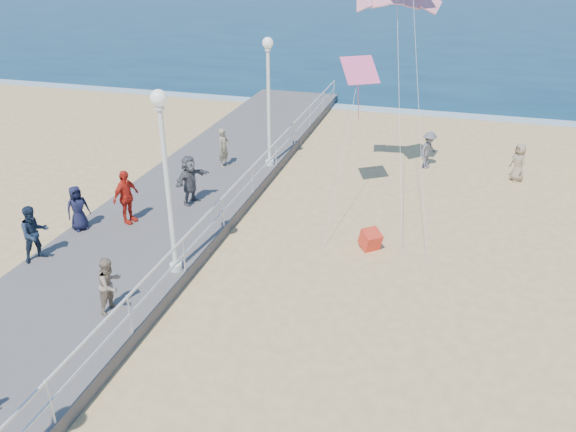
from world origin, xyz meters
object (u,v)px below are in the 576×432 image
(spectator_3, at_px, (126,197))
(beach_walker_a, at_px, (429,150))
(lamp_post_far, at_px, (268,89))
(box_kite, at_px, (370,241))
(spectator_4, at_px, (78,208))
(spectator_5, at_px, (190,180))
(beach_walker_c, at_px, (518,162))
(spectator_6, at_px, (224,148))
(spectator_7, at_px, (35,233))
(spectator_1, at_px, (110,285))
(lamp_post_mid, at_px, (165,166))

(spectator_3, xyz_separation_m, beach_walker_a, (9.47, 9.19, -0.52))
(lamp_post_far, bearing_deg, box_kite, -46.56)
(spectator_4, relative_size, spectator_5, 0.85)
(spectator_5, relative_size, beach_walker_a, 1.11)
(spectator_4, distance_m, beach_walker_a, 14.75)
(beach_walker_c, bearing_deg, spectator_6, -107.89)
(spectator_5, height_order, spectator_7, spectator_5)
(spectator_1, bearing_deg, spectator_7, 72.19)
(lamp_post_far, distance_m, box_kite, 8.29)
(lamp_post_mid, distance_m, spectator_5, 5.26)
(spectator_4, distance_m, box_kite, 9.69)
(spectator_1, height_order, spectator_4, spectator_4)
(spectator_1, xyz_separation_m, beach_walker_c, (10.89, 13.38, -0.37))
(lamp_post_mid, relative_size, spectator_5, 2.92)
(lamp_post_far, relative_size, beach_walker_a, 3.23)
(spectator_4, relative_size, beach_walker_c, 0.96)
(beach_walker_a, bearing_deg, spectator_7, 165.57)
(beach_walker_a, relative_size, beach_walker_c, 1.03)
(beach_walker_a, bearing_deg, spectator_3, 161.26)
(spectator_4, xyz_separation_m, spectator_5, (2.67, 2.96, 0.14))
(spectator_6, distance_m, beach_walker_c, 12.35)
(spectator_1, bearing_deg, beach_walker_c, -31.80)
(spectator_6, relative_size, beach_walker_c, 1.04)
(lamp_post_mid, height_order, beach_walker_a, lamp_post_mid)
(spectator_6, height_order, spectator_7, spectator_7)
(spectator_3, relative_size, spectator_7, 1.08)
(spectator_1, height_order, beach_walker_a, spectator_1)
(spectator_6, distance_m, beach_walker_a, 8.96)
(lamp_post_mid, xyz_separation_m, box_kite, (5.21, 3.50, -3.36))
(spectator_1, height_order, spectator_6, spectator_6)
(lamp_post_mid, relative_size, lamp_post_far, 1.00)
(spectator_4, height_order, spectator_7, spectator_7)
(spectator_5, bearing_deg, spectator_1, -156.08)
(spectator_6, relative_size, box_kite, 2.77)
(spectator_1, distance_m, beach_walker_a, 15.60)
(lamp_post_far, height_order, spectator_1, lamp_post_far)
(lamp_post_far, bearing_deg, spectator_1, -93.37)
(spectator_4, height_order, spectator_5, spectator_5)
(spectator_1, relative_size, spectator_7, 0.88)
(box_kite, bearing_deg, spectator_7, 164.03)
(lamp_post_mid, xyz_separation_m, beach_walker_a, (6.53, 11.58, -2.84))
(spectator_3, bearing_deg, spectator_4, 138.09)
(lamp_post_mid, bearing_deg, spectator_1, -106.33)
(spectator_3, relative_size, beach_walker_c, 1.18)
(beach_walker_a, xyz_separation_m, box_kite, (-1.32, -8.08, -0.52))
(beach_walker_a, bearing_deg, spectator_5, 158.52)
(spectator_6, bearing_deg, box_kite, -112.74)
(spectator_3, xyz_separation_m, beach_walker_c, (13.16, 8.72, -0.54))
(lamp_post_far, xyz_separation_m, spectator_3, (-2.94, -6.61, -2.32))
(beach_walker_c, xyz_separation_m, box_kite, (-5.01, -7.61, -0.50))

